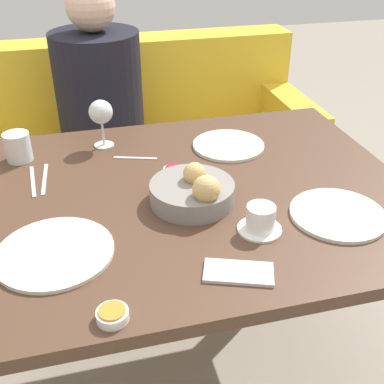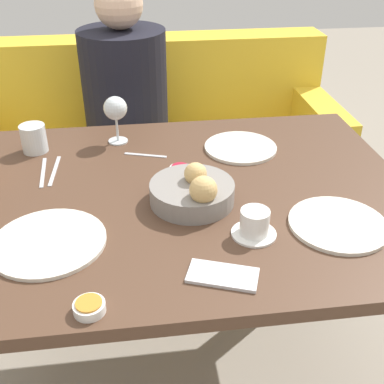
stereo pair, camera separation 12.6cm
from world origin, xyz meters
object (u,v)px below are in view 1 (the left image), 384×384
cell_phone (238,272)px  plate_far_center (228,145)px  seated_person (105,146)px  knife_silver (45,179)px  jam_bowl_berry (174,171)px  jam_bowl_honey (112,315)px  spoon_coffee (135,158)px  plate_near_left (55,252)px  wine_glass (101,114)px  plate_near_right (338,214)px  fork_silver (33,181)px  couch (123,165)px  coffee_cup (260,220)px  water_tumbler (18,147)px  bread_basket (194,191)px

cell_phone → plate_far_center: bearing=74.0°
seated_person → knife_silver: 0.78m
jam_bowl_berry → jam_bowl_honey: bearing=-114.3°
seated_person → spoon_coffee: seated_person is taller
plate_near_left → knife_silver: 0.36m
wine_glass → seated_person: bearing=86.8°
plate_far_center → plate_near_right: bearing=-72.0°
knife_silver → spoon_coffee: 0.28m
jam_bowl_berry → fork_silver: bearing=171.5°
plate_near_right → couch: bearing=108.9°
coffee_cup → knife_silver: 0.64m
couch → wine_glass: wine_glass is taller
wine_glass → coffee_cup: (0.32, -0.56, -0.08)m
plate_far_center → wine_glass: bearing=164.8°
wine_glass → cell_phone: wine_glass is taller
couch → coffee_cup: (0.21, -1.25, 0.47)m
seated_person → wine_glass: (-0.03, -0.53, 0.37)m
plate_near_right → water_tumbler: water_tumbler is taller
plate_near_left → cell_phone: (0.38, -0.17, -0.00)m
plate_far_center → cell_phone: size_ratio=1.39×
couch → fork_silver: 1.03m
fork_silver → knife_silver: bearing=9.6°
seated_person → water_tumbler: 0.70m
water_tumbler → fork_silver: water_tumbler is taller
water_tumbler → jam_bowl_berry: water_tumbler is taller
plate_far_center → jam_bowl_honey: 0.80m
couch → fork_silver: couch is taller
jam_bowl_honey → fork_silver: size_ratio=0.35×
plate_near_left → cell_phone: size_ratio=1.61×
water_tumbler → jam_bowl_honey: water_tumbler is taller
seated_person → jam_bowl_honey: seated_person is taller
knife_silver → water_tumbler: bearing=117.1°
seated_person → water_tumbler: bearing=-117.2°
couch → plate_far_center: size_ratio=7.72×
couch → jam_bowl_berry: bearing=-85.9°
jam_bowl_berry → wine_glass: bearing=126.6°
plate_near_right → knife_silver: (-0.72, 0.38, -0.00)m
couch → plate_near_right: bearing=-71.1°
water_tumbler → wine_glass: wine_glass is taller
bread_basket → jam_bowl_honey: (-0.25, -0.36, -0.02)m
jam_bowl_berry → spoon_coffee: jam_bowl_berry is taller
plate_near_right → knife_silver: 0.82m
couch → plate_far_center: (0.28, -0.79, 0.44)m
plate_near_left → jam_bowl_berry: size_ratio=4.22×
bread_basket → spoon_coffee: (-0.11, 0.29, -0.03)m
jam_bowl_honey → plate_far_center: bearing=55.9°
plate_near_right → plate_far_center: same height
bread_basket → wine_glass: size_ratio=1.43×
cell_phone → couch: bearing=94.4°
couch → seated_person: seated_person is taller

